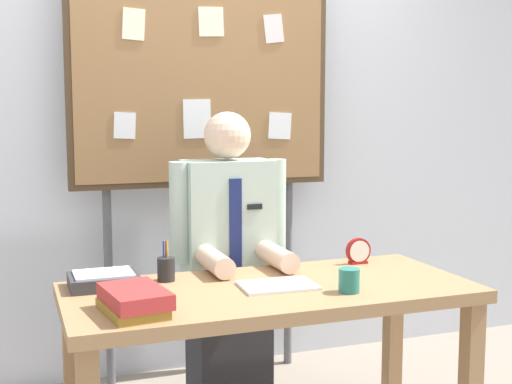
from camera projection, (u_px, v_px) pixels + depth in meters
name	position (u px, v px, depth m)	size (l,w,h in m)	color
back_wall	(193.00, 120.00, 3.66)	(6.40, 0.08, 2.70)	silver
desk	(270.00, 310.00, 2.67)	(1.58, 0.70, 0.72)	#9E754C
person	(229.00, 274.00, 3.16)	(0.55, 0.56, 1.39)	#2D2D33
bulletin_board	(202.00, 77.00, 3.44)	(1.34, 0.09, 2.18)	#4C3823
book_stack	(134.00, 301.00, 2.30)	(0.23, 0.31, 0.09)	olive
open_notebook	(278.00, 286.00, 2.64)	(0.29, 0.20, 0.01)	white
desk_clock	(358.00, 252.00, 3.04)	(0.12, 0.04, 0.12)	maroon
coffee_mug	(349.00, 280.00, 2.57)	(0.08, 0.08, 0.09)	#267266
pen_holder	(166.00, 269.00, 2.73)	(0.07, 0.07, 0.16)	#262626
paper_tray	(104.00, 280.00, 2.64)	(0.26, 0.20, 0.06)	#333338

